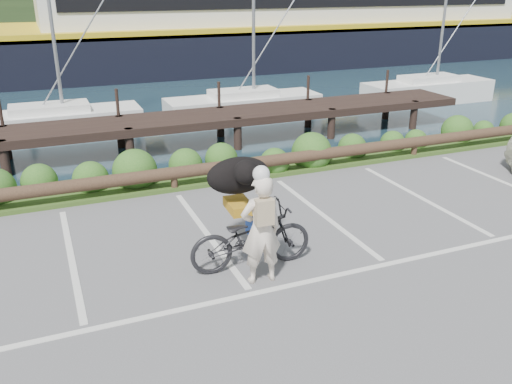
% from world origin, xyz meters
% --- Properties ---
extents(ground, '(72.00, 72.00, 0.00)m').
position_xyz_m(ground, '(0.00, 0.00, 0.00)').
color(ground, '#59595B').
extents(harbor_backdrop, '(170.00, 160.00, 30.00)m').
position_xyz_m(harbor_backdrop, '(0.40, 78.42, -0.00)').
color(harbor_backdrop, '#172C37').
rests_on(harbor_backdrop, ground).
extents(vegetation_strip, '(34.00, 1.60, 0.10)m').
position_xyz_m(vegetation_strip, '(0.00, 5.30, 0.05)').
color(vegetation_strip, '#3D5B21').
rests_on(vegetation_strip, ground).
extents(log_rail, '(32.00, 0.30, 0.60)m').
position_xyz_m(log_rail, '(0.00, 4.60, 0.00)').
color(log_rail, '#443021').
rests_on(log_rail, ground).
extents(bicycle, '(2.21, 0.87, 1.14)m').
position_xyz_m(bicycle, '(0.33, 0.45, 0.57)').
color(bicycle, black).
rests_on(bicycle, ground).
extents(cyclist, '(0.71, 0.49, 1.89)m').
position_xyz_m(cyclist, '(0.30, -0.05, 0.94)').
color(cyclist, white).
rests_on(cyclist, ground).
extents(dog, '(0.63, 1.20, 0.68)m').
position_xyz_m(dog, '(0.36, 1.15, 1.48)').
color(dog, black).
rests_on(dog, bicycle).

